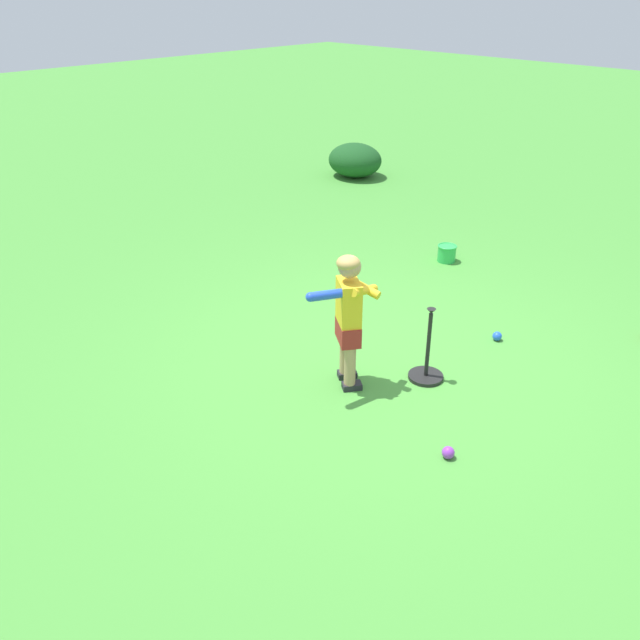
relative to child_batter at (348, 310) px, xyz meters
The scene contains 7 objects.
ground_plane 0.80m from the child_batter, ahead, with size 40.00×40.00×0.00m, color #479338.
child_batter is the anchor object (origin of this frame).
play_ball_behind_batter 1.63m from the child_batter, 18.10° to the right, with size 0.08×0.08×0.08m, color blue.
play_ball_far_right 1.26m from the child_batter, 99.82° to the right, with size 0.09×0.09×0.09m, color purple.
batting_tee 0.84m from the child_batter, 38.35° to the right, with size 0.28×0.28×0.62m.
toy_bucket 2.82m from the child_batter, 18.98° to the left, with size 0.22×0.22×0.19m.
shrub_left_background 5.98m from the child_batter, 41.52° to the left, with size 0.78×0.87×0.52m, color #194C1E.
Camera 1 is at (-3.72, -3.01, 2.88)m, focal length 37.21 mm.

